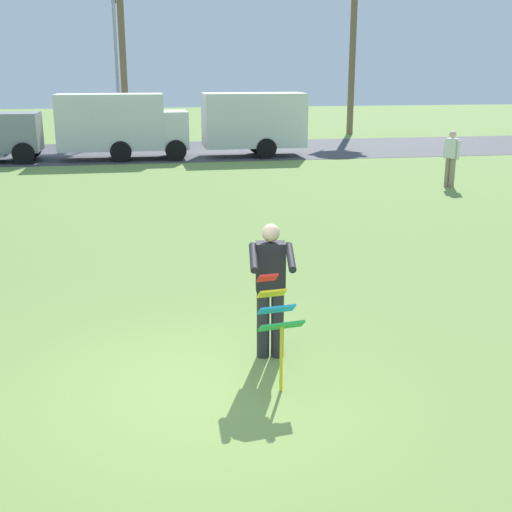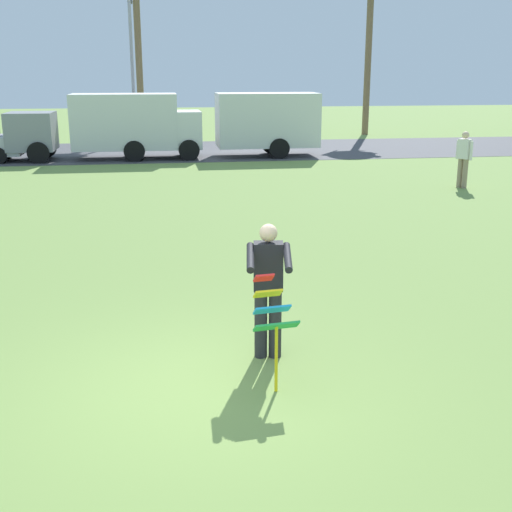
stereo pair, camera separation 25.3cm
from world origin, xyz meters
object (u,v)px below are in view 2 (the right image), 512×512
(parked_truck_white_box, at_px, (248,123))
(parked_truck_grey_van, at_px, (104,124))
(streetlight_pole, at_px, (132,61))
(person_walker_near, at_px, (464,158))
(kite_held, at_px, (272,315))
(person_kite_flyer, at_px, (268,286))

(parked_truck_white_box, bearing_deg, parked_truck_grey_van, 180.00)
(parked_truck_grey_van, relative_size, streetlight_pole, 0.96)
(streetlight_pole, height_order, person_walker_near, streetlight_pole)
(kite_held, xyz_separation_m, parked_truck_white_box, (2.63, 20.85, 0.54))
(person_kite_flyer, height_order, parked_truck_white_box, parked_truck_white_box)
(parked_truck_white_box, xyz_separation_m, person_walker_near, (5.51, -8.63, -0.48))
(person_kite_flyer, bearing_deg, streetlight_pole, 94.81)
(person_walker_near, bearing_deg, streetlight_pole, 123.36)
(person_kite_flyer, bearing_deg, parked_truck_grey_van, 99.38)
(parked_truck_grey_van, height_order, parked_truck_white_box, same)
(kite_held, bearing_deg, person_kite_flyer, 83.65)
(parked_truck_white_box, distance_m, person_walker_near, 10.25)
(streetlight_pole, bearing_deg, parked_truck_grey_van, -98.27)
(parked_truck_grey_van, bearing_deg, person_kite_flyer, -80.62)
(person_kite_flyer, height_order, kite_held, person_kite_flyer)
(person_walker_near, bearing_deg, person_kite_flyer, -125.13)
(kite_held, bearing_deg, parked_truck_grey_van, 98.82)
(person_kite_flyer, relative_size, parked_truck_grey_van, 0.26)
(person_kite_flyer, xyz_separation_m, kite_held, (-0.09, -0.76, -0.08))
(parked_truck_grey_van, height_order, streetlight_pole, streetlight_pole)
(kite_held, relative_size, parked_truck_grey_van, 0.19)
(person_walker_near, bearing_deg, parked_truck_grey_van, 142.82)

